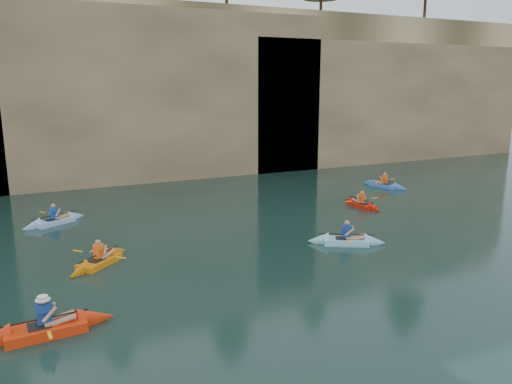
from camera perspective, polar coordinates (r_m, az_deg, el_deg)
name	(u,v)px	position (r m, az deg, el deg)	size (l,w,h in m)	color
ground	(301,335)	(13.55, 5.14, -15.93)	(160.00, 160.00, 0.00)	black
cliff	(104,88)	(40.70, -17.00, 11.32)	(70.00, 16.00, 12.00)	tan
cliff_slab_center	(154,94)	(33.83, -11.63, 10.96)	(24.00, 2.40, 11.40)	tan
cliff_slab_east	(394,101)	(43.26, 15.50, 10.01)	(26.00, 2.40, 9.84)	tan
sea_cave_center	(62,163)	(32.61, -21.32, 3.08)	(3.50, 1.00, 3.20)	black
sea_cave_east	(267,141)	(36.24, 1.30, 5.82)	(5.00, 1.00, 4.50)	black
main_kayaker	(45,328)	(14.51, -22.92, -14.14)	(3.60, 2.40, 1.32)	red
kayaker_orange	(99,261)	(18.95, -17.48, -7.52)	(2.73, 2.61, 1.17)	orange
kayaker_ltblue_near	(346,240)	(20.63, 10.27, -5.47)	(3.08, 2.22, 1.24)	#93DDF5
kayaker_red_far	(362,204)	(26.87, 11.97, -1.38)	(2.14, 2.94, 1.07)	red
kayaker_ltblue_mid	(54,221)	(24.95, -22.06, -3.07)	(3.12, 2.13, 1.19)	#98C9FF
kayaker_blue_east	(384,185)	(32.22, 14.44, 0.79)	(2.18, 3.28, 1.14)	#3E7AD4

